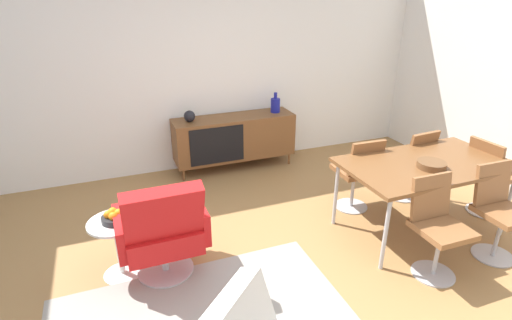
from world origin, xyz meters
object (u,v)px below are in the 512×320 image
(vase_sculptural_dark, at_px, (189,116))
(vase_cobalt, at_px, (275,105))
(dining_chair_back_left, at_px, (358,171))
(dining_chair_front_right, at_px, (499,208))
(dining_chair_far_end, at_px, (489,174))
(wooden_bowl_on_table, at_px, (432,165))
(sideboard, at_px, (234,137))
(dining_chair_front_left, at_px, (437,224))
(dining_chair_back_right, at_px, (411,161))
(lounge_chair_red, at_px, (162,229))
(side_table_round, at_px, (118,242))
(fruit_bowl, at_px, (114,217))
(dining_table, at_px, (426,167))

(vase_sculptural_dark, bearing_deg, vase_cobalt, 0.00)
(dining_chair_back_left, bearing_deg, vase_cobalt, 100.15)
(vase_sculptural_dark, distance_m, dining_chair_front_right, 3.46)
(dining_chair_front_right, bearing_deg, vase_cobalt, 110.14)
(dining_chair_far_end, relative_size, dining_chair_front_right, 1.00)
(wooden_bowl_on_table, bearing_deg, dining_chair_front_right, -48.08)
(sideboard, distance_m, dining_chair_front_left, 2.82)
(dining_chair_back_right, distance_m, dining_chair_back_left, 0.71)
(sideboard, distance_m, dining_chair_back_right, 2.23)
(lounge_chair_red, bearing_deg, sideboard, 57.02)
(sideboard, height_order, lounge_chair_red, lounge_chair_red)
(dining_chair_far_end, bearing_deg, wooden_bowl_on_table, -173.50)
(lounge_chair_red, bearing_deg, dining_chair_far_end, -3.37)
(vase_cobalt, bearing_deg, lounge_chair_red, -133.73)
(dining_chair_far_end, height_order, dining_chair_front_left, same)
(side_table_round, height_order, fruit_bowl, fruit_bowl)
(vase_cobalt, height_order, dining_chair_front_right, vase_cobalt)
(sideboard, relative_size, dining_chair_front_left, 1.87)
(dining_table, bearing_deg, lounge_chair_red, 175.48)
(vase_sculptural_dark, relative_size, dining_table, 0.09)
(dining_chair_far_end, bearing_deg, vase_cobalt, 125.56)
(lounge_chair_red, bearing_deg, vase_sculptural_dark, 70.80)
(sideboard, relative_size, lounge_chair_red, 1.69)
(dining_chair_back_right, xyz_separation_m, dining_chair_far_end, (0.53, -0.56, 0.00))
(lounge_chair_red, height_order, side_table_round, lounge_chair_red)
(sideboard, height_order, fruit_bowl, sideboard)
(side_table_round, bearing_deg, wooden_bowl_on_table, -9.60)
(dining_chair_back_right, bearing_deg, dining_chair_far_end, -46.45)
(wooden_bowl_on_table, height_order, dining_chair_back_right, dining_chair_back_right)
(side_table_round, bearing_deg, dining_chair_far_end, -5.57)
(dining_table, distance_m, dining_chair_front_right, 0.70)
(vase_sculptural_dark, height_order, lounge_chair_red, lounge_chair_red)
(vase_sculptural_dark, relative_size, dining_chair_back_left, 0.17)
(dining_chair_front_left, xyz_separation_m, side_table_round, (-2.48, 0.92, -0.15))
(sideboard, height_order, vase_sculptural_dark, vase_sculptural_dark)
(dining_table, height_order, dining_chair_front_right, dining_chair_front_right)
(dining_chair_front_left, relative_size, lounge_chair_red, 0.90)
(lounge_chair_red, bearing_deg, dining_chair_front_left, -19.51)
(vase_sculptural_dark, xyz_separation_m, dining_chair_front_left, (1.46, -2.68, -0.32))
(dining_chair_far_end, xyz_separation_m, dining_chair_front_right, (-0.54, -0.56, 0.00))
(vase_sculptural_dark, bearing_deg, dining_chair_back_left, -47.13)
(vase_sculptural_dark, bearing_deg, dining_chair_far_end, -38.30)
(sideboard, height_order, dining_chair_back_left, dining_chair_back_left)
(sideboard, xyz_separation_m, dining_chair_far_end, (2.12, -2.13, 0.03))
(dining_chair_front_right, distance_m, lounge_chair_red, 2.93)
(dining_chair_front_right, xyz_separation_m, side_table_round, (-3.18, 0.92, -0.15))
(dining_table, relative_size, side_table_round, 3.08)
(side_table_round, relative_size, fruit_bowl, 2.60)
(dining_chair_back_right, height_order, dining_chair_front_left, same)
(vase_cobalt, distance_m, side_table_round, 2.86)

